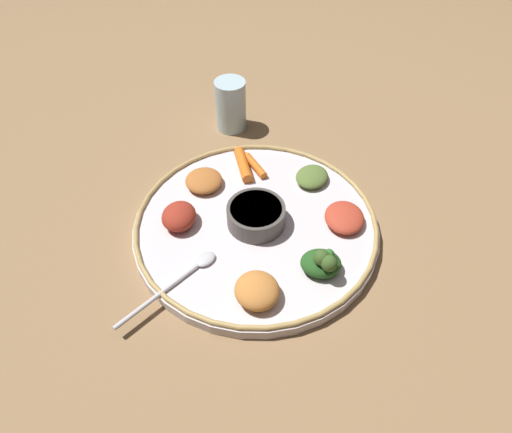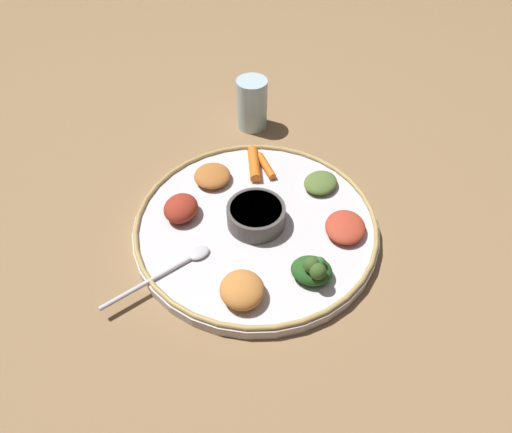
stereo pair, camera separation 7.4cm
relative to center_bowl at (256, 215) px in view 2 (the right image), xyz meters
The scene contains 14 objects.
ground_plane 0.04m from the center_bowl, ahead, with size 2.40×2.40×0.00m, color olive.
platter 0.03m from the center_bowl, ahead, with size 0.40×0.40×0.02m, color silver.
platter_rim 0.02m from the center_bowl, ahead, with size 0.40×0.40×0.01m, color tan.
center_bowl is the anchor object (origin of this frame).
spoon 0.16m from the center_bowl, 153.45° to the left, with size 0.17×0.09×0.01m.
greens_pile 0.14m from the center_bowl, 117.00° to the right, with size 0.06×0.07×0.05m.
carrot_near_spoon 0.14m from the center_bowl, 19.69° to the left, with size 0.06×0.07×0.01m.
carrot_outer 0.14m from the center_bowl, 27.86° to the left, with size 0.09×0.06×0.02m.
mound_beet 0.12m from the center_bowl, 108.45° to the left, with size 0.06×0.06×0.03m, color maroon.
mound_collards 0.14m from the center_bowl, 26.55° to the right, with size 0.06×0.05×0.02m, color #567033.
mound_squash 0.14m from the center_bowl, 161.55° to the right, with size 0.07×0.06×0.03m, color #C67A38.
mound_berbere_red 0.14m from the center_bowl, 71.55° to the right, with size 0.07×0.06×0.02m, color #B73D28.
mound_chickpea 0.13m from the center_bowl, 63.45° to the left, with size 0.06×0.07×0.02m, color #B2662D.
drinking_glass 0.29m from the center_bowl, 27.89° to the left, with size 0.06×0.06×0.11m.
Camera 2 is at (-0.45, -0.22, 0.58)m, focal length 32.22 mm.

